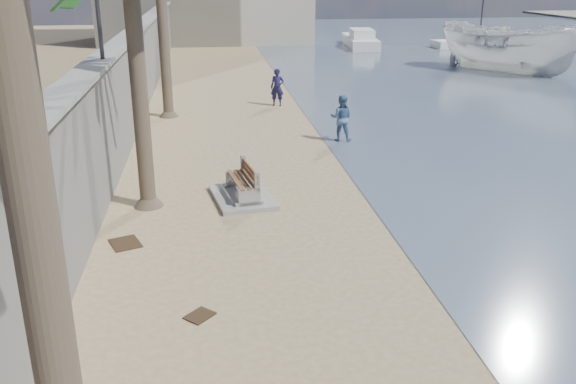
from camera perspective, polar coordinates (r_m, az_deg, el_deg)
seawall at (r=26.43m, az=-14.20°, el=10.25°), size 0.45×70.00×3.50m
wall_cap at (r=26.20m, az=-14.54°, el=14.13°), size 0.80×70.00×0.12m
bench_far at (r=16.75m, az=-4.30°, el=0.62°), size 1.85×2.43×0.93m
person_a at (r=28.63m, az=-1.01°, el=10.01°), size 0.81×0.64×1.98m
person_b at (r=22.59m, az=5.02°, el=7.14°), size 1.10×0.97×1.90m
boat_cruiser at (r=40.82m, az=20.11°, el=12.82°), size 5.02×5.04×4.17m
yacht_far at (r=52.67m, az=6.75°, el=13.75°), size 2.99×7.99×1.50m
sailboat_west at (r=54.35m, az=17.43°, el=13.15°), size 8.07×2.76×10.18m
debris_c at (r=14.62m, az=-14.97°, el=-4.65°), size 0.85×0.94×0.03m
debris_d at (r=11.46m, az=-8.26°, el=-11.38°), size 0.63×0.63×0.03m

